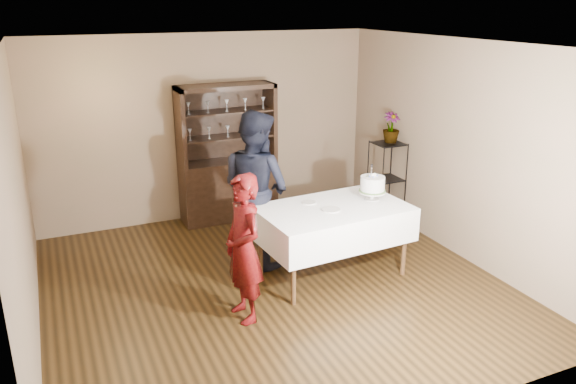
{
  "coord_description": "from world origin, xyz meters",
  "views": [
    {
      "loc": [
        -2.19,
        -5.36,
        3.12
      ],
      "look_at": [
        0.22,
        0.1,
        1.08
      ],
      "focal_mm": 35.0,
      "sensor_mm": 36.0,
      "label": 1
    }
  ],
  "objects_px": {
    "plant_etagere": "(386,179)",
    "cake": "(372,185)",
    "china_hutch": "(228,175)",
    "woman": "(244,249)",
    "man": "(256,188)",
    "potted_plant": "(391,127)",
    "cake_table": "(333,223)"
  },
  "relations": [
    {
      "from": "plant_etagere",
      "to": "cake",
      "type": "distance_m",
      "value": 1.58
    },
    {
      "from": "china_hutch",
      "to": "woman",
      "type": "height_order",
      "value": "china_hutch"
    },
    {
      "from": "plant_etagere",
      "to": "man",
      "type": "relative_size",
      "value": 0.63
    },
    {
      "from": "cake",
      "to": "potted_plant",
      "type": "distance_m",
      "value": 1.62
    },
    {
      "from": "woman",
      "to": "potted_plant",
      "type": "height_order",
      "value": "potted_plant"
    },
    {
      "from": "plant_etagere",
      "to": "man",
      "type": "distance_m",
      "value": 2.28
    },
    {
      "from": "woman",
      "to": "cake",
      "type": "xyz_separation_m",
      "value": [
        1.82,
        0.54,
        0.26
      ]
    },
    {
      "from": "cake",
      "to": "cake_table",
      "type": "bearing_deg",
      "value": -175.43
    },
    {
      "from": "cake_table",
      "to": "cake",
      "type": "xyz_separation_m",
      "value": [
        0.55,
        0.04,
        0.38
      ]
    },
    {
      "from": "man",
      "to": "cake",
      "type": "height_order",
      "value": "man"
    },
    {
      "from": "man",
      "to": "cake_table",
      "type": "bearing_deg",
      "value": -163.93
    },
    {
      "from": "china_hutch",
      "to": "potted_plant",
      "type": "bearing_deg",
      "value": -25.73
    },
    {
      "from": "plant_etagere",
      "to": "potted_plant",
      "type": "bearing_deg",
      "value": 30.16
    },
    {
      "from": "plant_etagere",
      "to": "woman",
      "type": "relative_size",
      "value": 0.77
    },
    {
      "from": "china_hutch",
      "to": "woman",
      "type": "distance_m",
      "value": 2.86
    },
    {
      "from": "woman",
      "to": "cake_table",
      "type": "bearing_deg",
      "value": 105.04
    },
    {
      "from": "cake_table",
      "to": "woman",
      "type": "bearing_deg",
      "value": -158.68
    },
    {
      "from": "plant_etagere",
      "to": "cake",
      "type": "bearing_deg",
      "value": -130.21
    },
    {
      "from": "man",
      "to": "plant_etagere",
      "type": "bearing_deg",
      "value": -104.42
    },
    {
      "from": "china_hutch",
      "to": "cake",
      "type": "relative_size",
      "value": 4.47
    },
    {
      "from": "china_hutch",
      "to": "man",
      "type": "relative_size",
      "value": 1.04
    },
    {
      "from": "man",
      "to": "cake",
      "type": "bearing_deg",
      "value": -146.02
    },
    {
      "from": "cake_table",
      "to": "cake",
      "type": "bearing_deg",
      "value": 4.57
    },
    {
      "from": "china_hutch",
      "to": "cake_table",
      "type": "distance_m",
      "value": 2.33
    },
    {
      "from": "woman",
      "to": "man",
      "type": "height_order",
      "value": "man"
    },
    {
      "from": "china_hutch",
      "to": "plant_etagere",
      "type": "xyz_separation_m",
      "value": [
        2.08,
        -1.05,
        -0.01
      ]
    },
    {
      "from": "plant_etagere",
      "to": "cake",
      "type": "xyz_separation_m",
      "value": [
        -0.99,
        -1.17,
        0.38
      ]
    },
    {
      "from": "plant_etagere",
      "to": "cake_table",
      "type": "xyz_separation_m",
      "value": [
        -1.54,
        -1.21,
        0.0
      ]
    },
    {
      "from": "woman",
      "to": "cake",
      "type": "bearing_deg",
      "value": 100.26
    },
    {
      "from": "china_hutch",
      "to": "man",
      "type": "distance_m",
      "value": 1.57
    },
    {
      "from": "cake_table",
      "to": "woman",
      "type": "distance_m",
      "value": 1.37
    },
    {
      "from": "man",
      "to": "potted_plant",
      "type": "height_order",
      "value": "man"
    }
  ]
}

